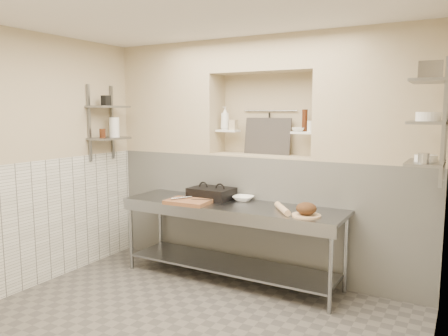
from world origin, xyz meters
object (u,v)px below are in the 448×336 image
Objects in this scene: prep_table at (230,226)px; panini_press at (212,193)px; rolling_pin at (282,209)px; jug_left at (114,127)px; cutting_board at (188,202)px; bottle_soap at (225,118)px; bread_loaf at (306,208)px; bowl_alcove at (298,130)px; mixing_bowl at (243,198)px.

panini_press is at bearing 157.29° from prep_table.
jug_left is at bearing 179.32° from rolling_pin.
bottle_soap is at bearing 86.46° from cutting_board.
jug_left is (-2.34, 0.03, 0.81)m from rolling_pin.
prep_table is 0.48m from panini_press.
rolling_pin is 0.29m from bread_loaf.
bottle_soap is 0.97m from bowl_alcove.
bread_loaf reaches higher than prep_table.
rolling_pin is at bearing 7.77° from cutting_board.
cutting_board is at bearing -137.00° from mixing_bowl.
prep_table is 12.57× the size of bread_loaf.
rolling_pin is at bearing 166.94° from bread_loaf.
prep_table is at bearing 174.33° from rolling_pin.
bread_loaf is 2.73m from jug_left.
jug_left is at bearing 177.97° from bread_loaf.
bowl_alcove is at bearing 31.02° from mixing_bowl.
prep_table is at bearing -101.98° from mixing_bowl.
mixing_bowl is at bearing -37.24° from bottle_soap.
rolling_pin is 1.50× the size of bottle_soap.
prep_table is 5.04× the size of panini_press.
bottle_soap is at bearing 98.97° from panini_press.
jug_left is at bearing -165.37° from bowl_alcove.
mixing_bowl is 1.16× the size of bread_loaf.
rolling_pin is at bearing -31.00° from bottle_soap.
panini_press is at bearing -83.04° from bottle_soap.
mixing_bowl is 0.68m from rolling_pin.
prep_table is 0.37m from mixing_bowl.
panini_press is 3.63× the size of bowl_alcove.
jug_left is at bearing -170.61° from panini_press.
mixing_bowl is at bearing 15.97° from panini_press.
bottle_soap is (0.05, 0.77, 0.94)m from cutting_board.
bowl_alcove is at bearing -0.18° from bottle_soap.
panini_press is 0.98m from bottle_soap.
cutting_board reaches higher than prep_table.
jug_left reaches higher than bowl_alcove.
bowl_alcove is at bearing 26.51° from panini_press.
prep_table is at bearing -55.73° from bottle_soap.
panini_press reaches higher than rolling_pin.
bottle_soap is (-0.38, 0.56, 1.22)m from prep_table.
panini_press is 1.19× the size of rolling_pin.
bread_loaf is at bearing -13.06° from rolling_pin.
rolling_pin is at bearing -9.61° from panini_press.
bowl_alcove is at bearing 43.40° from prep_table.
cutting_board is at bearing -153.50° from prep_table.
jug_left is at bearing 172.04° from cutting_board.
jug_left reaches higher than mixing_bowl.
panini_press is 1.06× the size of cutting_board.
panini_press reaches higher than mixing_bowl.
jug_left reaches higher than cutting_board.
cutting_board is (-0.43, -0.21, 0.28)m from prep_table.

